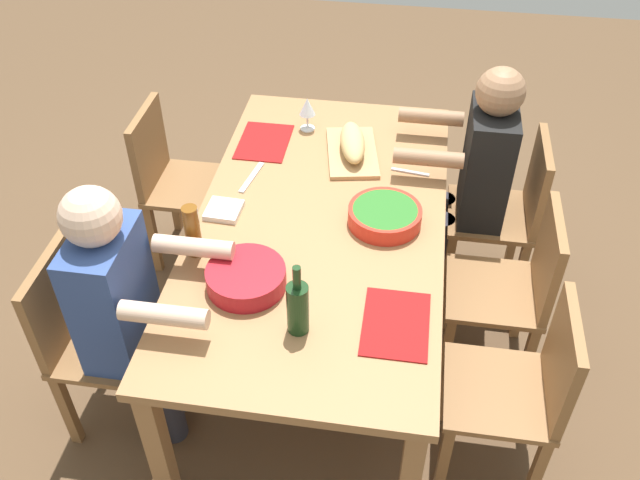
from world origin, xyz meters
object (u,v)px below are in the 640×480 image
Objects in this scene: dining_table at (320,234)px; cutting_board at (352,153)px; chair_near_right at (509,209)px; chair_far_right at (173,177)px; wine_glass at (307,108)px; serving_bowl_greens at (385,215)px; bread_loaf at (353,142)px; wine_bottle at (298,307)px; diner_near_right at (476,168)px; chair_near_center at (515,286)px; chair_far_left at (90,334)px; chair_near_left at (523,387)px; serving_bowl_salad at (246,277)px; diner_far_left at (125,301)px; beer_bottle at (193,231)px; napkin_stack at (224,210)px.

dining_table is 4.75× the size of cutting_board.
chair_near_right and chair_far_right have the same top height.
cutting_board is at bearing -127.61° from wine_glass.
bread_loaf reaches higher than serving_bowl_greens.
wine_bottle is at bearing -171.92° from wine_glass.
diner_near_right is 0.59m from chair_near_center.
chair_far_left and chair_near_left have the same top height.
chair_near_left is 1.29m from cutting_board.
diner_near_right is 4.10× the size of serving_bowl_salad.
bread_loaf is (0.47, 0.19, 0.02)m from serving_bowl_greens.
chair_far_left is 0.71× the size of diner_far_left.
dining_table is at bearing -122.29° from chair_far_right.
serving_bowl_salad is at bearing 162.59° from cutting_board.
chair_near_right is 1.00× the size of chair_near_center.
chair_far_left and bread_loaf have the same top height.
wine_glass reaches higher than chair_far_left.
napkin_stack is at bearing -9.86° from beer_bottle.
napkin_stack is at bearing 117.25° from diner_near_right.
bread_loaf is (0.90, -0.28, 0.02)m from serving_bowl_salad.
beer_bottle is (0.25, -0.20, 0.15)m from diner_far_left.
bread_loaf is (1.01, -0.90, 0.32)m from chair_far_left.
chair_far_right reaches higher than serving_bowl_salad.
chair_near_left is 1.08m from serving_bowl_salad.
dining_table is 11.46× the size of wine_glass.
napkin_stack is at bearing -141.42° from chair_far_right.
chair_far_left is 1.25m from serving_bowl_greens.
dining_table is at bearing 129.08° from diner_near_right.
chair_far_right is at bearing 33.45° from serving_bowl_salad.
chair_far_right is at bearing 0.00° from chair_far_left.
serving_bowl_salad is (0.11, -0.44, 0.09)m from diner_far_left.
chair_far_left is at bearing 90.00° from diner_far_left.
chair_far_left is 6.07× the size of napkin_stack.
chair_near_center is at bearing -92.04° from serving_bowl_greens.
wine_glass reaches higher than napkin_stack.
wine_glass is (0.18, 0.24, 0.05)m from bread_loaf.
wine_bottle is (-0.59, -0.02, 0.18)m from dining_table.
serving_bowl_greens is at bearing 87.96° from chair_near_center.
chair_far_right is 1.96m from chair_near_left.
diner_far_left is (-0.52, 0.64, 0.03)m from dining_table.
bread_loaf reaches higher than serving_bowl_salad.
wine_glass is at bearing 52.39° from cutting_board.
wine_glass is 0.73m from napkin_stack.
napkin_stack is at bearing -40.12° from chair_far_left.
diner_far_left is 0.68m from wine_bottle.
diner_far_left reaches higher than chair_near_left.
diner_far_left is 1.41× the size of chair_near_left.
dining_table is 5.94× the size of bread_loaf.
chair_near_left is (-0.52, -0.83, -0.18)m from dining_table.
beer_bottle is (-0.76, 0.52, 0.10)m from cutting_board.
bread_loaf is 1.10× the size of wine_bottle.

